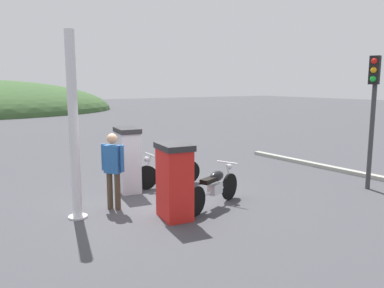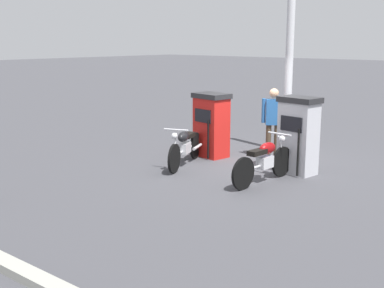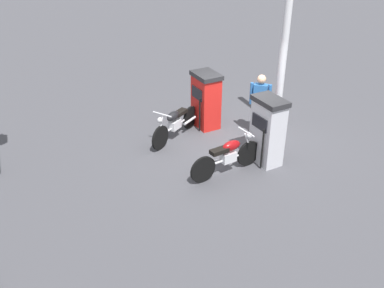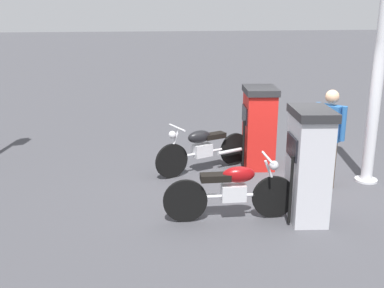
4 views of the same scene
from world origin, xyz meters
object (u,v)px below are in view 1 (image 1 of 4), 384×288
(motorcycle_near_pump, at_px, (215,187))
(motorcycle_far_pump, at_px, (167,169))
(fuel_pump_near, at_px, (175,181))
(attendant_person, at_px, (113,166))
(canopy_support_pole, at_px, (74,131))
(fuel_pump_far, at_px, (128,159))
(roadside_traffic_light, at_px, (373,99))

(motorcycle_near_pump, relative_size, motorcycle_far_pump, 0.99)
(fuel_pump_near, relative_size, motorcycle_near_pump, 0.81)
(attendant_person, bearing_deg, motorcycle_near_pump, -28.93)
(motorcycle_near_pump, bearing_deg, fuel_pump_near, -172.91)
(canopy_support_pole, bearing_deg, motorcycle_far_pump, 22.33)
(fuel_pump_far, height_order, roadside_traffic_light, roadside_traffic_light)
(fuel_pump_far, bearing_deg, roadside_traffic_light, -31.06)
(fuel_pump_near, distance_m, attendant_person, 1.52)
(fuel_pump_far, relative_size, roadside_traffic_light, 0.48)
(motorcycle_near_pump, xyz_separation_m, attendant_person, (-1.99, 1.10, 0.52))
(attendant_person, relative_size, canopy_support_pole, 0.45)
(motorcycle_far_pump, bearing_deg, fuel_pump_far, 172.61)
(fuel_pump_far, height_order, attendant_person, attendant_person)
(fuel_pump_far, relative_size, motorcycle_near_pump, 0.86)
(fuel_pump_near, distance_m, roadside_traffic_light, 5.75)
(roadside_traffic_light, bearing_deg, motorcycle_near_pump, 166.90)
(motorcycle_near_pump, distance_m, attendant_person, 2.34)
(fuel_pump_near, xyz_separation_m, motorcycle_far_pump, (1.09, 2.28, -0.33))
(fuel_pump_far, height_order, motorcycle_far_pump, fuel_pump_far)
(motorcycle_near_pump, height_order, motorcycle_far_pump, same)
(roadside_traffic_light, bearing_deg, fuel_pump_near, 170.99)
(motorcycle_far_pump, xyz_separation_m, attendant_person, (-1.95, -1.03, 0.52))
(motorcycle_far_pump, xyz_separation_m, canopy_support_pole, (-2.81, -1.15, 1.38))
(motorcycle_far_pump, distance_m, canopy_support_pole, 3.34)
(fuel_pump_far, relative_size, attendant_person, 0.98)
(attendant_person, distance_m, canopy_support_pole, 1.22)
(fuel_pump_near, height_order, motorcycle_near_pump, fuel_pump_near)
(fuel_pump_far, height_order, motorcycle_near_pump, fuel_pump_far)
(fuel_pump_near, relative_size, attendant_person, 0.92)
(fuel_pump_near, bearing_deg, fuel_pump_far, 90.00)
(motorcycle_near_pump, xyz_separation_m, roadside_traffic_light, (4.32, -1.00, 1.93))
(fuel_pump_near, relative_size, canopy_support_pole, 0.41)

